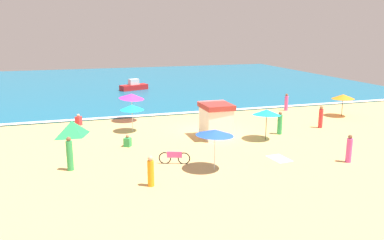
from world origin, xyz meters
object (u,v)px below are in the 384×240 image
object	(u,v)px
beach_tent	(72,128)
beachgoer_0	(128,142)
beach_umbrella_3	(132,96)
beach_umbrella_4	(267,112)
beachgoer_5	(280,124)
parked_bicycle	(174,157)
beachgoer_4	(286,102)
beachgoer_3	(349,149)
beach_umbrella_2	(343,97)
beach_umbrella_0	(215,133)
beach_umbrella_1	(132,107)
small_boat_0	(134,86)
beachgoer_2	(321,117)
lifeguard_cabana	(216,120)
beachgoer_7	(151,171)
beachgoer_6	(79,120)
beachgoer_1	(70,154)

from	to	relation	value
beach_tent	beachgoer_0	world-z (taller)	beach_tent
beach_umbrella_3	beach_umbrella_4	world-z (taller)	beach_umbrella_3
beachgoer_0	beach_tent	bearing A→B (deg)	132.04
beach_umbrella_3	beachgoer_5	world-z (taller)	beach_umbrella_3
parked_bicycle	beachgoer_4	size ratio (longest dim) A/B	1.06
beachgoer_0	beachgoer_5	world-z (taller)	beachgoer_5
beachgoer_3	beach_umbrella_2	bearing A→B (deg)	53.97
beach_umbrella_0	beachgoer_0	bearing A→B (deg)	124.04
beach_umbrella_1	small_boat_0	world-z (taller)	beach_umbrella_1
beach_umbrella_0	beach_tent	distance (m)	12.20
small_boat_0	beach_umbrella_4	bearing A→B (deg)	-78.18
beachgoer_2	beachgoer_3	size ratio (longest dim) A/B	1.06
beachgoer_2	small_boat_0	bearing A→B (deg)	115.09
lifeguard_cabana	beach_umbrella_0	bearing A→B (deg)	-111.43
beach_umbrella_2	beach_tent	distance (m)	22.96
beach_umbrella_2	beachgoer_7	xyz separation A→B (m)	(-19.38, -10.66, -1.00)
beachgoer_2	beachgoer_4	distance (m)	6.79
beach_tent	beachgoer_2	world-z (taller)	beachgoer_2
beach_umbrella_4	beachgoer_7	size ratio (longest dim) A/B	1.76
small_boat_0	beachgoer_5	bearing A→B (deg)	-74.03
beach_umbrella_0	beachgoer_0	world-z (taller)	beach_umbrella_0
beach_umbrella_0	beach_umbrella_1	world-z (taller)	beach_umbrella_0
beach_umbrella_1	beach_umbrella_4	bearing A→B (deg)	-30.09
beachgoer_6	beachgoer_3	bearing A→B (deg)	-43.63
beachgoer_3	small_boat_0	bearing A→B (deg)	103.75
beach_tent	beachgoer_1	xyz separation A→B (m)	(-0.22, -7.35, 0.33)
beach_umbrella_3	beachgoer_4	distance (m)	14.68
beach_umbrella_0	small_boat_0	distance (m)	29.61
beach_tent	beachgoer_1	distance (m)	7.36
beach_tent	beachgoer_0	xyz separation A→B (m)	(3.43, -3.81, -0.24)
beach_umbrella_0	beach_tent	size ratio (longest dim) A/B	0.97
beach_umbrella_0	beachgoer_7	world-z (taller)	beach_umbrella_0
beachgoer_4	beachgoer_7	world-z (taller)	beachgoer_4
beachgoer_0	beachgoer_4	world-z (taller)	beachgoer_4
beachgoer_7	small_boat_0	bearing A→B (deg)	82.29
parked_bicycle	beachgoer_5	world-z (taller)	beachgoer_5
beachgoer_5	beachgoer_4	bearing A→B (deg)	56.55
beach_umbrella_3	beachgoer_7	size ratio (longest dim) A/B	1.91
beach_tent	small_boat_0	distance (m)	21.40
beachgoer_4	small_boat_0	bearing A→B (deg)	125.57
parked_bicycle	small_boat_0	distance (m)	28.08
parked_bicycle	beach_tent	bearing A→B (deg)	124.36
beach_umbrella_2	beachgoer_2	bearing A→B (deg)	-144.93
lifeguard_cabana	beach_tent	bearing A→B (deg)	160.37
beach_umbrella_0	small_boat_0	xyz separation A→B (m)	(0.36, 29.57, -1.56)
beach_umbrella_1	beachgoer_5	size ratio (longest dim) A/B	1.34
beach_umbrella_4	beachgoer_4	size ratio (longest dim) A/B	1.70
beachgoer_2	beachgoer_4	xyz separation A→B (m)	(0.92, 6.73, -0.07)
parked_bicycle	beachgoer_2	size ratio (longest dim) A/B	0.99
beach_umbrella_3	beachgoer_2	bearing A→B (deg)	-25.96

